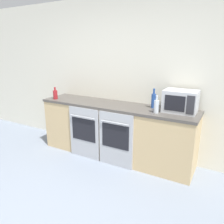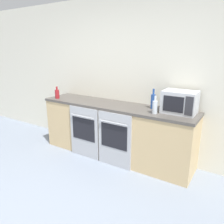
{
  "view_description": "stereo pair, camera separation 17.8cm",
  "coord_description": "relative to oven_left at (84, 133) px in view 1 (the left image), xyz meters",
  "views": [
    {
      "loc": [
        1.63,
        -1.14,
        1.78
      ],
      "look_at": [
        -0.06,
        1.87,
        0.77
      ],
      "focal_mm": 35.0,
      "sensor_mm": 36.0,
      "label": 1
    },
    {
      "loc": [
        1.79,
        -1.05,
        1.78
      ],
      "look_at": [
        -0.06,
        1.87,
        0.77
      ],
      "focal_mm": 35.0,
      "sensor_mm": 36.0,
      "label": 2
    }
  ],
  "objects": [
    {
      "name": "oven_left",
      "position": [
        0.0,
        0.0,
        0.0
      ],
      "size": [
        0.57,
        0.06,
        0.86
      ],
      "color": "#A8AAAF",
      "rests_on": "ground_plane"
    },
    {
      "name": "microwave",
      "position": [
        1.42,
        0.38,
        0.62
      ],
      "size": [
        0.46,
        0.34,
        0.31
      ],
      "color": "#B7BABF",
      "rests_on": "counter_back"
    },
    {
      "name": "oven_right",
      "position": [
        0.59,
        0.0,
        0.0
      ],
      "size": [
        0.57,
        0.06,
        0.86
      ],
      "color": "#A8AAAF",
      "rests_on": "ground_plane"
    },
    {
      "name": "counter_back",
      "position": [
        0.41,
        0.31,
        0.01
      ],
      "size": [
        2.63,
        0.61,
        0.91
      ],
      "color": "tan",
      "rests_on": "ground_plane"
    },
    {
      "name": "wall_back",
      "position": [
        0.41,
        0.63,
        0.86
      ],
      "size": [
        10.0,
        0.06,
        2.6
      ],
      "color": "silver",
      "rests_on": "ground_plane"
    },
    {
      "name": "bottle_clear",
      "position": [
        1.14,
        0.17,
        0.56
      ],
      "size": [
        0.07,
        0.07,
        0.25
      ],
      "color": "silver",
      "rests_on": "counter_back"
    },
    {
      "name": "bottle_red",
      "position": [
        -0.71,
        0.14,
        0.55
      ],
      "size": [
        0.08,
        0.08,
        0.21
      ],
      "color": "maroon",
      "rests_on": "counter_back"
    },
    {
      "name": "bottle_blue",
      "position": [
        1.02,
        0.41,
        0.58
      ],
      "size": [
        0.07,
        0.07,
        0.3
      ],
      "color": "#234793",
      "rests_on": "counter_back"
    }
  ]
}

